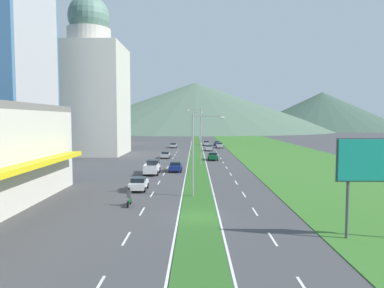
{
  "coord_description": "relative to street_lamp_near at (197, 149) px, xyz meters",
  "views": [
    {
      "loc": [
        -0.27,
        -29.38,
        8.29
      ],
      "look_at": [
        -0.92,
        35.79,
        3.77
      ],
      "focal_mm": 32.93,
      "sensor_mm": 36.0,
      "label": 1
    }
  ],
  "objects": [
    {
      "name": "car_1",
      "position": [
        3.4,
        56.1,
        -4.39
      ],
      "size": [
        1.92,
        4.29,
        1.51
      ],
      "rotation": [
        0.0,
        0.0,
        -1.57
      ],
      "color": "#B2B2B7",
      "rests_on": "ground_plane"
    },
    {
      "name": "pickup_truck_0",
      "position": [
        -6.75,
        15.86,
        -4.19
      ],
      "size": [
        2.18,
        5.4,
        2.0
      ],
      "rotation": [
        0.0,
        0.0,
        1.57
      ],
      "color": "silver",
      "rests_on": "ground_plane"
    },
    {
      "name": "lane_dash_left_12",
      "position": [
        -4.95,
        59.38,
        -5.17
      ],
      "size": [
        0.16,
        2.8,
        0.01
      ],
      "primitive_type": "cube",
      "color": "silver",
      "rests_on": "ground_plane"
    },
    {
      "name": "lane_dash_right_4",
      "position": [
        5.25,
        1.0,
        -5.17
      ],
      "size": [
        0.16,
        2.8,
        0.01
      ],
      "primitive_type": "cube",
      "color": "silver",
      "rests_on": "ground_plane"
    },
    {
      "name": "hill_far_left",
      "position": [
        -99.65,
        223.69,
        11.5
      ],
      "size": [
        211.07,
        211.07,
        33.35
      ],
      "primitive_type": "cone",
      "color": "#47664C",
      "rests_on": "ground_plane"
    },
    {
      "name": "car_3",
      "position": [
        6.93,
        65.66,
        -4.37
      ],
      "size": [
        1.93,
        4.8,
        1.58
      ],
      "rotation": [
        0.0,
        0.0,
        -1.57
      ],
      "color": "#B2B2B7",
      "rests_on": "ground_plane"
    },
    {
      "name": "lane_dash_left_8",
      "position": [
        -4.95,
        30.19,
        -5.17
      ],
      "size": [
        0.16,
        2.8,
        0.01
      ],
      "primitive_type": "cube",
      "color": "silver",
      "rests_on": "ground_plane"
    },
    {
      "name": "lane_dash_left_10",
      "position": [
        -4.95,
        44.79,
        -5.17
      ],
      "size": [
        0.16,
        2.8,
        0.01
      ],
      "primitive_type": "cube",
      "color": "silver",
      "rests_on": "ground_plane"
    },
    {
      "name": "lane_dash_left_11",
      "position": [
        -4.95,
        52.08,
        -5.17
      ],
      "size": [
        0.16,
        2.8,
        0.01
      ],
      "primitive_type": "cube",
      "color": "silver",
      "rests_on": "ground_plane"
    },
    {
      "name": "lane_dash_right_8",
      "position": [
        5.25,
        30.19,
        -5.17
      ],
      "size": [
        0.16,
        2.8,
        0.01
      ],
      "primitive_type": "cube",
      "color": "silver",
      "rests_on": "ground_plane"
    },
    {
      "name": "ground_plane",
      "position": [
        0.15,
        -8.18,
        -5.18
      ],
      "size": [
        600.0,
        600.0,
        0.0
      ],
      "primitive_type": "plane",
      "color": "#424244"
    },
    {
      "name": "lane_dash_left_7",
      "position": [
        -4.95,
        22.89,
        -5.17
      ],
      "size": [
        0.16,
        2.8,
        0.01
      ],
      "primitive_type": "cube",
      "color": "silver",
      "rests_on": "ground_plane"
    },
    {
      "name": "lane_dash_right_12",
      "position": [
        5.25,
        59.38,
        -5.17
      ],
      "size": [
        0.16,
        2.8,
        0.01
      ],
      "primitive_type": "cube",
      "color": "silver",
      "rests_on": "ground_plane"
    },
    {
      "name": "lane_dash_right_9",
      "position": [
        5.25,
        37.49,
        -5.17
      ],
      "size": [
        0.16,
        2.8,
        0.01
      ],
      "primitive_type": "cube",
      "color": "silver",
      "rests_on": "ground_plane"
    },
    {
      "name": "grass_median",
      "position": [
        0.15,
        51.82,
        -5.15
      ],
      "size": [
        3.2,
        240.0,
        0.06
      ],
      "primitive_type": "cube",
      "color": "#2D6023",
      "rests_on": "ground_plane"
    },
    {
      "name": "grass_verge_right",
      "position": [
        20.75,
        51.82,
        -5.15
      ],
      "size": [
        24.0,
        240.0,
        0.06
      ],
      "primitive_type": "cube",
      "color": "#387028",
      "rests_on": "ground_plane"
    },
    {
      "name": "billboard_roadside",
      "position": [
        12.14,
        -13.56,
        0.06
      ],
      "size": [
        5.23,
        0.28,
        7.05
      ],
      "color": "#4C4C51",
      "rests_on": "ground_plane"
    },
    {
      "name": "lane_dash_right_11",
      "position": [
        5.25,
        52.08,
        -5.17
      ],
      "size": [
        0.16,
        2.8,
        0.01
      ],
      "primitive_type": "cube",
      "color": "silver",
      "rests_on": "ground_plane"
    },
    {
      "name": "lane_dash_left_3",
      "position": [
        -4.95,
        -6.29,
        -5.17
      ],
      "size": [
        0.16,
        2.8,
        0.01
      ],
      "primitive_type": "cube",
      "color": "silver",
      "rests_on": "ground_plane"
    },
    {
      "name": "edge_line_median_right",
      "position": [
        1.9,
        51.82,
        -5.17
      ],
      "size": [
        0.16,
        240.0,
        0.01
      ],
      "primitive_type": "cube",
      "color": "silver",
      "rests_on": "ground_plane"
    },
    {
      "name": "hill_far_center",
      "position": [
        -0.28,
        241.47,
        13.53
      ],
      "size": [
        211.1,
        211.1,
        37.41
      ],
      "primitive_type": "cone",
      "color": "#516B56",
      "rests_on": "ground_plane"
    },
    {
      "name": "street_lamp_mid",
      "position": [
        0.57,
        26.16,
        0.65
      ],
      "size": [
        2.66,
        0.46,
        10.29
      ],
      "color": "#99999E",
      "rests_on": "ground_plane"
    },
    {
      "name": "domed_building",
      "position": [
        -25.23,
        46.62,
        10.57
      ],
      "size": [
        16.17,
        16.17,
        37.25
      ],
      "color": "beige",
      "rests_on": "ground_plane"
    },
    {
      "name": "motorcycle_rider",
      "position": [
        -6.5,
        -4.29,
        -4.43
      ],
      "size": [
        0.36,
        2.0,
        1.8
      ],
      "rotation": [
        0.0,
        0.0,
        1.57
      ],
      "color": "black",
      "rests_on": "ground_plane"
    },
    {
      "name": "lane_dash_right_7",
      "position": [
        5.25,
        22.89,
        -5.17
      ],
      "size": [
        0.16,
        2.8,
        0.01
      ],
      "primitive_type": "cube",
      "color": "silver",
      "rests_on": "ground_plane"
    },
    {
      "name": "street_lamp_far",
      "position": [
        -0.53,
        52.35,
        0.69
      ],
      "size": [
        2.67,
        0.28,
        10.36
      ],
      "color": "#99999E",
      "rests_on": "ground_plane"
    },
    {
      "name": "car_5",
      "position": [
        -6.6,
        37.89,
        -4.45
      ],
      "size": [
        1.89,
        4.12,
        1.41
      ],
      "rotation": [
        0.0,
        0.0,
        1.57
      ],
      "color": "#B2B2B7",
      "rests_on": "ground_plane"
    },
    {
      "name": "lane_dash_right_3",
      "position": [
        5.25,
        -6.29,
        -5.17
      ],
      "size": [
        0.16,
        2.8,
        0.01
      ],
      "primitive_type": "cube",
      "color": "silver",
      "rests_on": "ground_plane"
    },
    {
      "name": "midrise_colored",
      "position": [
        -33.36,
        85.81,
        4.2
      ],
      "size": [
        13.6,
        13.6,
        18.75
      ],
      "primitive_type": "cube",
      "color": "beige",
      "rests_on": "ground_plane"
    },
    {
      "name": "lane_dash_left_9",
      "position": [
        -4.95,
        37.49,
        -5.17
      ],
      "size": [
        0.16,
        2.8,
        0.01
      ],
      "primitive_type": "cube",
      "color": "silver",
      "rests_on": "ground_plane"
    },
    {
      "name": "car_4",
      "position": [
        6.8,
        74.75,
        -4.45
      ],
      "size": [
        1.92,
        4.0,
        1.41
      ],
      "rotation": [
        0.0,
        0.0,
        -1.57
      ],
      "color": "navy",
      "rests_on": "ground_plane"
    },
    {
      "name": "lane_dash_right_5",
      "position": [
        5.25,
        8.3,
        -5.17
      ],
      "size": [
        0.16,
        2.8,
        0.01
      ],
      "primitive_type": "cube",
      "color": "silver",
      "rests_on": "ground_plane"
    },
    {
      "name": "car_6",
      "position": [
        -3.32,
        18.45,
        -4.38
      ],
      "size": [
        2.02,
        4.12,
        1.56
      ],
      "rotation": [
        0.0,
        0.0,
        1.57
      ],
      "color": "navy",
      "rests_on": "ground_plane"
    },
    {
      "name": "car_8",
      "position": [
        3.32,
        75.05,
        -4.41
      ],
      "size": [
        1.93,
        4.75,
        1.5
      ],
      "rotation": [
        0.0,
        0.0,
        -1.57
      ],
      "color": "#B2B2B7",
      "rests_on": "ground_plane"
    },
    {
      "name": "lane_dash_right_2",
      "position": [
        5.25,
        -13.59,
        -5.17
      ],
      "size": [
        0.16,
        2.8,
        0.01
      ],
      "primitive_type": "cube",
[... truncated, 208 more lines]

